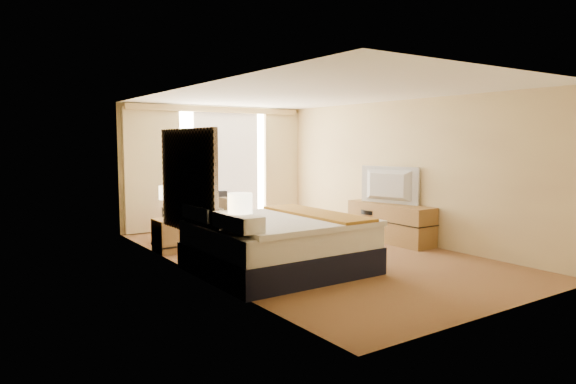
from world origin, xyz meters
TOP-DOWN VIEW (x-y plane):
  - floor at (0.00, 0.00)m, footprint 4.20×7.00m
  - ceiling at (0.00, 0.00)m, footprint 4.20×7.00m
  - wall_back at (0.00, 3.50)m, footprint 4.20×0.02m
  - wall_front at (0.00, -3.50)m, footprint 4.20×0.02m
  - wall_left at (-2.10, 0.00)m, footprint 0.02×7.00m
  - wall_right at (2.10, 0.00)m, footprint 0.02×7.00m
  - headboard at (-2.06, 0.20)m, footprint 0.06×1.85m
  - nightstand_left at (-1.87, -1.05)m, footprint 0.45×0.52m
  - nightstand_right at (-1.87, 1.45)m, footprint 0.45×0.52m
  - media_dresser at (1.83, 0.00)m, footprint 0.50×1.80m
  - window at (0.25, 3.47)m, footprint 2.30×0.02m
  - curtains at (-0.00, 3.39)m, footprint 4.12×0.19m
  - bed at (-1.06, -0.65)m, footprint 2.24×2.05m
  - loveseat at (-0.83, 2.49)m, footprint 1.44×0.91m
  - floor_lamp at (-1.20, 2.62)m, footprint 0.22×0.22m
  - desk_chair at (1.81, 0.36)m, footprint 0.53×0.53m
  - lamp_left at (-1.92, -1.09)m, footprint 0.31×0.31m
  - lamp_right at (-1.89, 1.47)m, footprint 0.27×0.27m
  - tissue_box at (-1.79, -1.12)m, footprint 0.14×0.14m
  - telephone at (-1.82, 1.42)m, footprint 0.17×0.13m
  - television at (1.78, 0.07)m, footprint 0.44×1.19m

SIDE VIEW (x-z plane):
  - floor at x=0.00m, z-range -0.01..0.01m
  - nightstand_left at x=-1.87m, z-range 0.00..0.55m
  - nightstand_right at x=-1.87m, z-range 0.00..0.55m
  - loveseat at x=-0.83m, z-range -0.14..0.70m
  - media_dresser at x=1.83m, z-range 0.00..0.70m
  - bed at x=-1.06m, z-range -0.15..0.94m
  - desk_chair at x=1.81m, z-range -0.06..1.03m
  - telephone at x=-1.82m, z-range 0.55..0.62m
  - tissue_box at x=-1.79m, z-range 0.55..0.65m
  - lamp_right at x=-1.89m, z-range 0.70..1.26m
  - television at x=1.78m, z-range 0.70..1.38m
  - lamp_left at x=-1.92m, z-range 0.73..1.38m
  - floor_lamp at x=-1.20m, z-range 0.36..2.09m
  - headboard at x=-2.06m, z-range 0.53..2.03m
  - wall_back at x=0.00m, z-range 0.00..2.60m
  - wall_front at x=0.00m, z-range 0.00..2.60m
  - wall_left at x=-2.10m, z-range 0.00..2.60m
  - wall_right at x=2.10m, z-range 0.00..2.60m
  - window at x=0.25m, z-range 0.17..2.47m
  - curtains at x=0.00m, z-range 0.13..2.69m
  - ceiling at x=0.00m, z-range 2.59..2.61m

